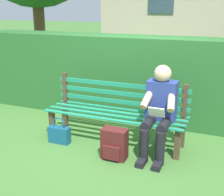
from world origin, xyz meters
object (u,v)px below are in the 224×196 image
(person_seated, at_px, (159,109))
(backpack, at_px, (114,144))
(handbag, at_px, (59,134))
(park_bench, at_px, (117,110))

(person_seated, relative_size, backpack, 2.91)
(person_seated, height_order, handbag, person_seated)
(backpack, relative_size, handbag, 1.04)
(backpack, bearing_deg, person_seated, -141.92)
(park_bench, height_order, person_seated, person_seated)
(person_seated, bearing_deg, backpack, 38.08)
(park_bench, distance_m, backpack, 0.63)
(person_seated, bearing_deg, handbag, 9.84)
(park_bench, bearing_deg, person_seated, 164.26)
(park_bench, relative_size, person_seated, 1.73)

